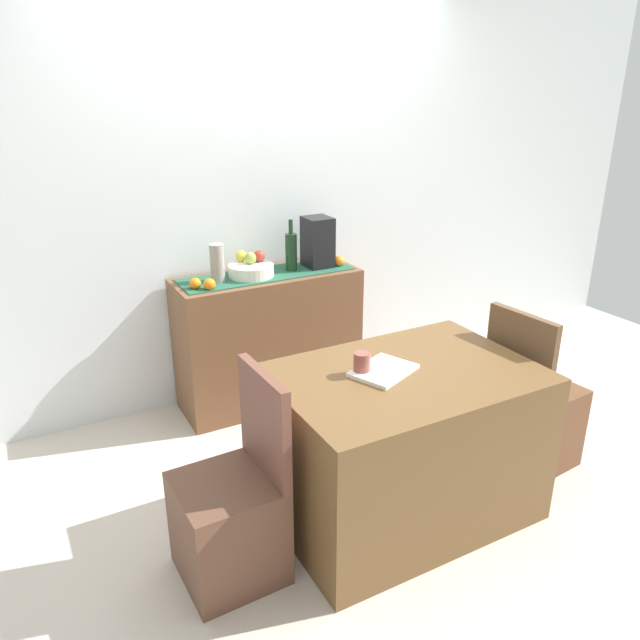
{
  "coord_description": "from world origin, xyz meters",
  "views": [
    {
      "loc": [
        -1.56,
        -2.36,
        1.94
      ],
      "look_at": [
        -0.07,
        0.38,
        0.73
      ],
      "focal_mm": 34.04,
      "sensor_mm": 36.0,
      "label": 1
    }
  ],
  "objects": [
    {
      "name": "coffee_cup",
      "position": [
        -0.24,
        -0.32,
        0.79
      ],
      "size": [
        0.07,
        0.07,
        0.1
      ],
      "primitive_type": "cylinder",
      "color": "brown",
      "rests_on": "dining_table"
    },
    {
      "name": "fruit_bowl",
      "position": [
        -0.25,
        0.92,
        0.9
      ],
      "size": [
        0.27,
        0.27,
        0.07
      ],
      "primitive_type": "cylinder",
      "color": "white",
      "rests_on": "table_runner"
    },
    {
      "name": "chair_near_window",
      "position": [
        -0.91,
        -0.4,
        0.27
      ],
      "size": [
        0.41,
        0.41,
        0.9
      ],
      "color": "brown",
      "rests_on": "ground"
    },
    {
      "name": "coffee_maker",
      "position": [
        0.21,
        0.92,
        1.01
      ],
      "size": [
        0.16,
        0.18,
        0.32
      ],
      "primitive_type": "cube",
      "color": "black",
      "rests_on": "sideboard_console"
    },
    {
      "name": "orange_loose_far",
      "position": [
        -0.55,
        0.8,
        0.89
      ],
      "size": [
        0.07,
        0.07,
        0.07
      ],
      "primitive_type": "sphere",
      "color": "orange",
      "rests_on": "sideboard_console"
    },
    {
      "name": "apple_upper",
      "position": [
        -0.18,
        0.95,
        0.97
      ],
      "size": [
        0.07,
        0.07,
        0.07
      ],
      "primitive_type": "sphere",
      "color": "#A63129",
      "rests_on": "fruit_bowl"
    },
    {
      "name": "orange_loose_mid",
      "position": [
        -0.62,
        0.85,
        0.89
      ],
      "size": [
        0.07,
        0.07,
        0.07
      ],
      "primitive_type": "sphere",
      "color": "orange",
      "rests_on": "sideboard_console"
    },
    {
      "name": "table_runner",
      "position": [
        -0.15,
        0.92,
        0.86
      ],
      "size": [
        1.07,
        0.32,
        0.01
      ],
      "primitive_type": "cube",
      "color": "#23563E",
      "rests_on": "sideboard_console"
    },
    {
      "name": "open_book",
      "position": [
        -0.15,
        -0.35,
        0.75
      ],
      "size": [
        0.34,
        0.3,
        0.02
      ],
      "primitive_type": "cube",
      "rotation": [
        0.0,
        0.0,
        0.4
      ],
      "color": "white",
      "rests_on": "dining_table"
    },
    {
      "name": "ceramic_vase",
      "position": [
        -0.46,
        0.92,
        0.97
      ],
      "size": [
        0.08,
        0.08,
        0.23
      ],
      "primitive_type": "cylinder",
      "color": "#9E918A",
      "rests_on": "sideboard_console"
    },
    {
      "name": "wine_bottle",
      "position": [
        0.02,
        0.92,
        0.98
      ],
      "size": [
        0.07,
        0.07,
        0.32
      ],
      "color": "#17341E",
      "rests_on": "sideboard_console"
    },
    {
      "name": "dining_table",
      "position": [
        -0.05,
        -0.4,
        0.37
      ],
      "size": [
        1.18,
        0.82,
        0.74
      ],
      "primitive_type": "cube",
      "color": "brown",
      "rests_on": "ground"
    },
    {
      "name": "orange_loose_near_bowl",
      "position": [
        0.33,
        0.86,
        0.89
      ],
      "size": [
        0.07,
        0.07,
        0.07
      ],
      "primitive_type": "sphere",
      "color": "orange",
      "rests_on": "sideboard_console"
    },
    {
      "name": "sideboard_console",
      "position": [
        -0.15,
        0.92,
        0.43
      ],
      "size": [
        1.14,
        0.42,
        0.86
      ],
      "primitive_type": "cube",
      "color": "brown",
      "rests_on": "ground"
    },
    {
      "name": "apple_front",
      "position": [
        -0.27,
        1.01,
        0.97
      ],
      "size": [
        0.07,
        0.07,
        0.07
      ],
      "primitive_type": "sphere",
      "color": "gold",
      "rests_on": "fruit_bowl"
    },
    {
      "name": "ground_plane",
      "position": [
        0.0,
        0.0,
        -0.01
      ],
      "size": [
        6.4,
        6.4,
        0.02
      ],
      "primitive_type": "cube",
      "color": "beige",
      "rests_on": "ground"
    },
    {
      "name": "apple_left",
      "position": [
        -0.24,
        0.94,
        0.97
      ],
      "size": [
        0.07,
        0.07,
        0.07
      ],
      "primitive_type": "sphere",
      "color": "#94A343",
      "rests_on": "fruit_bowl"
    },
    {
      "name": "chair_by_corner",
      "position": [
        0.8,
        -0.4,
        0.27
      ],
      "size": [
        0.44,
        0.44,
        0.9
      ],
      "color": "brown",
      "rests_on": "ground"
    },
    {
      "name": "room_wall_rear",
      "position": [
        0.0,
        1.18,
        1.35
      ],
      "size": [
        6.4,
        0.06,
        2.7
      ],
      "primitive_type": "cube",
      "color": "silver",
      "rests_on": "ground"
    }
  ]
}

